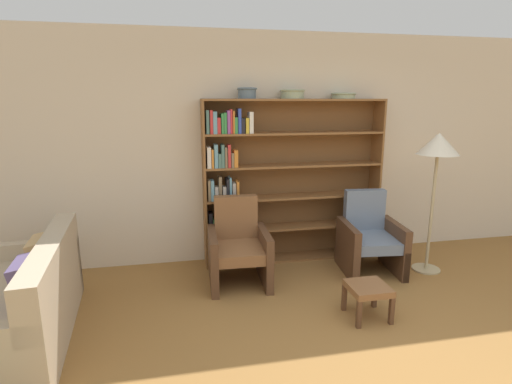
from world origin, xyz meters
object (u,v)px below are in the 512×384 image
bookshelf (276,181)px  armchair_cushioned (369,238)px  bowl_brass (292,93)px  couch (16,309)px  footstool (368,291)px  bowl_copper (247,92)px  floor_lamp (438,151)px  armchair_leather (238,248)px  bowl_stoneware (344,95)px

bookshelf → armchair_cushioned: 1.28m
bookshelf → armchair_cushioned: bearing=-28.8°
bookshelf → bowl_brass: bearing=-6.0°
bowl_brass → couch: (-2.70, -1.29, -1.74)m
bowl_brass → footstool: (0.31, -1.51, -1.78)m
armchair_cushioned → bowl_copper: bearing=-15.1°
armchair_cushioned → footstool: bearing=68.9°
bowl_copper → floor_lamp: 2.22m
bookshelf → bowl_copper: 1.10m
couch → bookshelf: bearing=-67.7°
floor_lamp → bowl_copper: bearing=161.6°
armchair_cushioned → floor_lamp: floor_lamp is taller
bowl_copper → armchair_leather: (-0.20, -0.53, -1.66)m
bookshelf → bowl_brass: bowl_brass is taller
bowl_copper → bowl_stoneware: size_ratio=0.77×
bowl_copper → floor_lamp: bearing=-18.4°
bookshelf → footstool: (0.48, -1.53, -0.74)m
couch → footstool: (3.01, -0.22, -0.04)m
bowl_stoneware → floor_lamp: bearing=-38.2°
bowl_stoneware → footstool: bearing=-102.3°
bowl_copper → bowl_stoneware: 1.17m
couch → floor_lamp: size_ratio=1.12×
bowl_stoneware → bowl_copper: bearing=180.0°
bookshelf → couch: size_ratio=1.21×
footstool → bowl_stoneware: bearing=77.7°
bookshelf → bowl_copper: bearing=-177.0°
bowl_brass → armchair_cushioned: 1.91m
floor_lamp → armchair_leather: bearing=176.2°
bowl_stoneware → armchair_leather: (-1.37, -0.53, -1.63)m
footstool → armchair_leather: bearing=136.6°
bowl_brass → bowl_copper: bearing=180.0°
couch → armchair_leather: size_ratio=1.97×
bowl_stoneware → floor_lamp: size_ratio=0.18×
bowl_stoneware → couch: bowl_stoneware is taller
bowl_copper → footstool: (0.84, -1.51, -1.79)m
floor_lamp → footstool: bearing=-144.7°
bowl_brass → bowl_stoneware: bowl_brass is taller
bookshelf → floor_lamp: bookshelf is taller
bowl_copper → bowl_brass: size_ratio=0.78×
armchair_leather → couch: bearing=23.6°
armchair_leather → bookshelf: bearing=-133.4°
bowl_stoneware → armchair_leather: 2.19m
armchair_leather → armchair_cushioned: (1.55, -0.00, 0.00)m
bowl_copper → armchair_leather: bearing=-110.8°
couch → floor_lamp: (4.19, 0.62, 1.12)m
armchair_leather → floor_lamp: floor_lamp is taller
bowl_copper → footstool: size_ratio=0.65×
couch → footstool: bearing=-99.3°
bookshelf → footstool: bookshelf is taller
couch → footstool: size_ratio=5.12×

